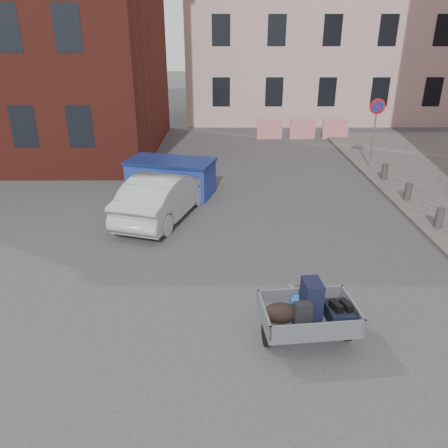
{
  "coord_description": "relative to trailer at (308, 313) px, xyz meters",
  "views": [
    {
      "loc": [
        0.04,
        -7.59,
        5.03
      ],
      "look_at": [
        0.08,
        1.4,
        1.1
      ],
      "focal_mm": 35.0,
      "sensor_mm": 36.0,
      "label": 1
    }
  ],
  "objects": [
    {
      "name": "bollards",
      "position": [
        4.48,
        4.72,
        -0.21
      ],
      "size": [
        0.22,
        9.02,
        0.55
      ],
      "color": "#3A3A3D",
      "rests_on": "sidewalk"
    },
    {
      "name": "no_parking_sign",
      "position": [
        4.48,
        10.8,
        1.41
      ],
      "size": [
        0.6,
        0.09,
        2.65
      ],
      "color": "gray",
      "rests_on": "sidewalk"
    },
    {
      "name": "dumpster",
      "position": [
        -3.19,
        7.82,
        -0.01
      ],
      "size": [
        3.13,
        2.16,
        1.19
      ],
      "rotation": [
        0.0,
        0.0,
        -0.26
      ],
      "color": "navy",
      "rests_on": "ground"
    },
    {
      "name": "ground",
      "position": [
        -1.52,
        1.32,
        -0.61
      ],
      "size": [
        120.0,
        120.0,
        0.0
      ],
      "primitive_type": "plane",
      "color": "#38383A",
      "rests_on": "ground"
    },
    {
      "name": "trailer",
      "position": [
        0.0,
        0.0,
        0.0
      ],
      "size": [
        1.71,
        1.88,
        1.2
      ],
      "rotation": [
        0.0,
        0.0,
        0.1
      ],
      "color": "black",
      "rests_on": "ground"
    },
    {
      "name": "barriers",
      "position": [
        2.68,
        16.32,
        -0.11
      ],
      "size": [
        4.7,
        0.18,
        1.0
      ],
      "color": "red",
      "rests_on": "ground"
    },
    {
      "name": "silver_car",
      "position": [
        -3.21,
        5.8,
        0.07
      ],
      "size": [
        2.55,
        4.33,
        1.35
      ],
      "primitive_type": "imported",
      "rotation": [
        0.0,
        0.0,
        2.85
      ],
      "color": "#A0A3A7",
      "rests_on": "ground"
    }
  ]
}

